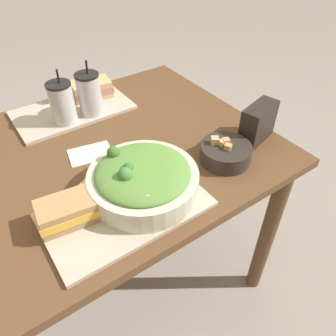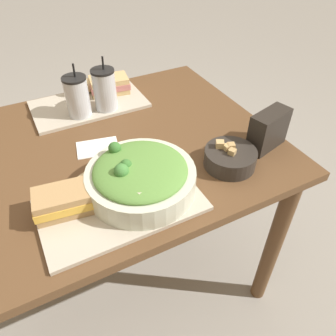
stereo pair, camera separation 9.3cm
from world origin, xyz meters
The scene contains 14 objects.
ground_plane centered at (0.00, 0.00, 0.00)m, with size 12.00×12.00×0.00m, color gray.
dining_table centered at (0.00, 0.00, 0.64)m, with size 1.18×0.87×0.75m.
tray_near centered at (-0.02, -0.27, 0.76)m, with size 0.43×0.25×0.01m.
tray_far centered at (0.06, 0.29, 0.76)m, with size 0.43×0.25×0.01m.
salad_bowl centered at (0.05, -0.25, 0.81)m, with size 0.30×0.30×0.11m.
soup_bowl centered at (0.34, -0.26, 0.78)m, with size 0.16×0.16×0.07m.
sandwich_near centered at (-0.15, -0.23, 0.80)m, with size 0.17×0.11×0.06m.
baguette_near centered at (-0.08, -0.18, 0.79)m, with size 0.19×0.13×0.06m.
sandwich_far centered at (0.17, 0.33, 0.80)m, with size 0.17×0.12×0.06m.
baguette_far centered at (0.08, 0.37, 0.79)m, with size 0.14×0.08×0.06m.
drink_cup_dark centered at (0.01, 0.22, 0.83)m, with size 0.09×0.09×0.19m.
drink_cup_red centered at (0.12, 0.22, 0.84)m, with size 0.09×0.09×0.20m.
chip_bag centered at (0.50, -0.24, 0.82)m, with size 0.15×0.09×0.13m.
napkin_folded centered at (0.01, 0.01, 0.75)m, with size 0.15×0.12×0.00m.
Camera 2 is at (-0.18, -0.86, 1.41)m, focal length 35.00 mm.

